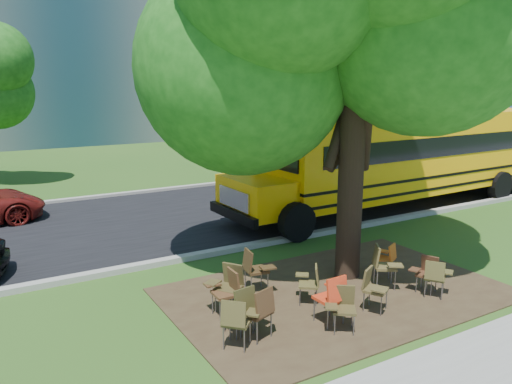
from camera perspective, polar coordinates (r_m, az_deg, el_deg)
ground at (r=10.74m, az=3.29°, el=-11.64°), size 160.00×160.00×0.00m
dirt_patch at (r=10.92m, az=9.24°, el=-11.28°), size 7.00×4.50×0.03m
asphalt_road at (r=16.68m, az=-10.13°, el=-2.94°), size 80.00×8.00×0.04m
kerb_near at (r=13.14m, az=-4.01°, el=-6.75°), size 80.00×0.25×0.14m
kerb_far at (r=20.46m, az=-14.14°, el=-0.14°), size 80.00×0.25×0.14m
building_right at (r=55.36m, az=2.37°, el=20.78°), size 30.00×16.00×25.00m
bg_tree_3 at (r=25.93m, az=1.01°, el=13.82°), size 5.60×5.60×7.84m
bg_tree_4 at (r=30.13m, az=15.44°, el=11.87°), size 5.00×5.00×6.85m
main_tree at (r=11.10m, az=11.51°, el=18.91°), size 7.20×7.20×9.29m
school_bus at (r=18.93m, az=17.48°, el=4.39°), size 13.73×3.46×3.33m
chair_0 at (r=8.94m, az=-1.65°, el=-12.74°), size 0.62×0.62×0.93m
chair_1 at (r=8.48m, az=-2.14°, el=-14.22°), size 0.79×0.62×0.92m
chair_2 at (r=8.78m, az=0.41°, el=-13.07°), size 0.66×0.72×0.96m
chair_3 at (r=9.20m, az=9.87°, el=-12.52°), size 0.72×0.57×0.84m
chair_4 at (r=9.37m, az=8.76°, el=-11.46°), size 0.64×0.60×0.97m
chair_5 at (r=10.04m, az=13.21°, el=-10.37°), size 0.59×0.71×0.87m
chair_6 at (r=11.25m, az=18.93°, el=-8.48°), size 0.62×0.54×0.79m
chair_7 at (r=11.00m, az=19.90°, el=-8.90°), size 0.70×0.56×0.83m
chair_8 at (r=9.62m, az=-3.36°, el=-10.89°), size 0.54×0.61×0.92m
chair_9 at (r=9.83m, az=-3.16°, el=-10.30°), size 0.78×0.62×0.94m
chair_10 at (r=10.59m, az=-0.19°, el=-8.53°), size 0.56×0.69×0.95m
chair_11 at (r=10.17m, az=6.30°, el=-10.00°), size 0.55×0.70×0.82m
chair_12 at (r=11.13m, az=14.30°, el=-7.83°), size 0.64×0.82×0.96m
chair_13 at (r=11.90m, az=14.82°, el=-7.09°), size 0.53×0.62×0.79m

